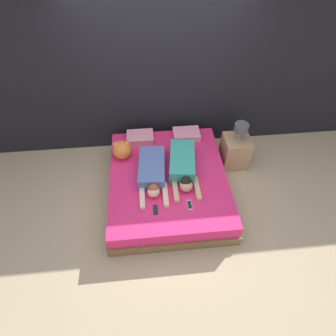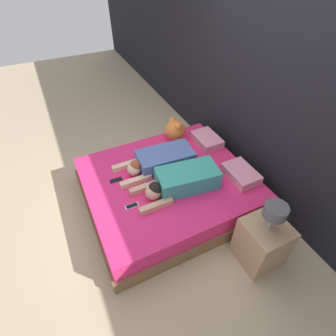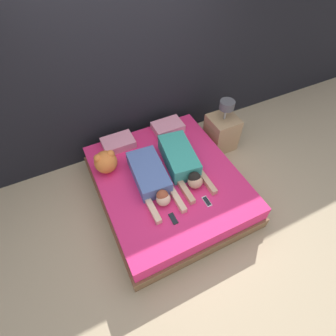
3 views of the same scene
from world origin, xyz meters
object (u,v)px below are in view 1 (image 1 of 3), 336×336
at_px(pillow_head_right, 186,134).
at_px(cell_phone_left, 156,210).
at_px(plush_toy, 122,149).
at_px(nightstand, 235,150).
at_px(person_right, 183,166).
at_px(bed, 168,183).
at_px(pillow_head_left, 140,137).
at_px(cell_phone_right, 190,205).
at_px(person_left, 152,172).

height_order(pillow_head_right, cell_phone_left, pillow_head_right).
relative_size(cell_phone_left, plush_toy, 0.49).
height_order(pillow_head_right, plush_toy, plush_toy).
bearing_deg(cell_phone_left, nightstand, 37.92).
distance_m(pillow_head_right, person_right, 0.77).
distance_m(bed, pillow_head_left, 0.93).
distance_m(cell_phone_left, plush_toy, 1.14).
relative_size(cell_phone_left, nightstand, 0.18).
bearing_deg(pillow_head_left, nightstand, -10.92).
height_order(plush_toy, nightstand, nightstand).
relative_size(pillow_head_right, nightstand, 0.51).
bearing_deg(person_right, cell_phone_right, -88.72).
bearing_deg(nightstand, pillow_head_left, 169.08).
bearing_deg(pillow_head_right, person_left, -127.68).
bearing_deg(person_left, cell_phone_left, -89.17).
distance_m(pillow_head_left, person_left, 0.82).
height_order(bed, nightstand, nightstand).
xyz_separation_m(pillow_head_right, person_left, (-0.62, -0.81, 0.04)).
xyz_separation_m(bed, pillow_head_left, (-0.39, 0.80, 0.26)).
xyz_separation_m(cell_phone_left, plush_toy, (-0.44, 1.04, 0.15)).
bearing_deg(person_right, bed, -165.58).
xyz_separation_m(pillow_head_left, cell_phone_right, (0.63, -1.37, -0.05)).
height_order(pillow_head_left, pillow_head_right, same).
distance_m(bed, plush_toy, 0.88).
bearing_deg(cell_phone_right, cell_phone_left, -176.16).
xyz_separation_m(pillow_head_left, plush_toy, (-0.28, -0.36, 0.10)).
bearing_deg(pillow_head_left, cell_phone_left, -83.27).
distance_m(person_right, cell_phone_left, 0.80).
height_order(person_right, cell_phone_left, person_right).
xyz_separation_m(pillow_head_right, cell_phone_right, (-0.15, -1.37, -0.05)).
relative_size(cell_phone_left, cell_phone_right, 1.00).
bearing_deg(nightstand, bed, -157.00).
bearing_deg(nightstand, person_left, -160.35).
bearing_deg(bed, pillow_head_right, 64.11).
bearing_deg(bed, cell_phone_right, -66.85).
distance_m(person_left, plush_toy, 0.63).
height_order(cell_phone_right, plush_toy, plush_toy).
relative_size(pillow_head_left, person_left, 0.43).
xyz_separation_m(bed, person_right, (0.23, 0.06, 0.32)).
distance_m(bed, nightstand, 1.29).
distance_m(cell_phone_left, nightstand, 1.78).
relative_size(bed, cell_phone_left, 13.48).
distance_m(cell_phone_right, nightstand, 1.42).
height_order(person_right, cell_phone_right, person_right).
relative_size(pillow_head_left, plush_toy, 1.42).
height_order(cell_phone_left, nightstand, nightstand).
height_order(bed, person_left, person_left).
distance_m(pillow_head_right, plush_toy, 1.12).
bearing_deg(plush_toy, person_left, -45.66).
xyz_separation_m(person_left, cell_phone_left, (0.01, -0.59, -0.09)).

